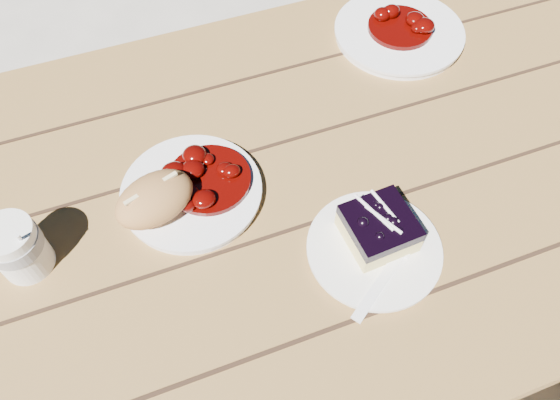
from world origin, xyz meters
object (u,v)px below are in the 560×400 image
object	(u,v)px
coffee_cup	(18,248)
second_plate	(399,33)
bread_roll	(155,199)
main_plate	(192,193)
blueberry_cake	(379,228)
picnic_table	(176,271)
dessert_plate	(374,249)

from	to	relation	value
coffee_cup	second_plate	bearing A→B (deg)	19.22
bread_roll	main_plate	bearing A→B (deg)	19.98
bread_roll	blueberry_cake	size ratio (longest dim) A/B	1.27
picnic_table	main_plate	bearing A→B (deg)	26.38
bread_roll	coffee_cup	size ratio (longest dim) A/B	1.35
blueberry_cake	second_plate	bearing A→B (deg)	55.58
bread_roll	second_plate	xyz separation A→B (m)	(0.52, 0.24, -0.04)
picnic_table	coffee_cup	distance (m)	0.28
picnic_table	second_plate	bearing A→B (deg)	25.14
picnic_table	dessert_plate	xyz separation A→B (m)	(0.28, -0.15, 0.17)
picnic_table	second_plate	distance (m)	0.61
picnic_table	main_plate	distance (m)	0.18
dessert_plate	coffee_cup	world-z (taller)	coffee_cup
picnic_table	bread_roll	distance (m)	0.21
main_plate	coffee_cup	world-z (taller)	coffee_cup
picnic_table	coffee_cup	world-z (taller)	coffee_cup
main_plate	dessert_plate	distance (m)	0.29
picnic_table	coffee_cup	xyz separation A→B (m)	(-0.19, -0.00, 0.21)
main_plate	bread_roll	world-z (taller)	bread_roll
coffee_cup	dessert_plate	bearing A→B (deg)	-18.28
picnic_table	main_plate	xyz separation A→B (m)	(0.06, 0.03, 0.17)
bread_roll	dessert_plate	bearing A→B (deg)	-31.14
bread_roll	coffee_cup	world-z (taller)	coffee_cup
second_plate	dessert_plate	bearing A→B (deg)	-121.66
main_plate	picnic_table	bearing A→B (deg)	-153.62
dessert_plate	second_plate	xyz separation A→B (m)	(0.25, 0.40, 0.00)
second_plate	blueberry_cake	bearing A→B (deg)	-121.58
main_plate	blueberry_cake	xyz separation A→B (m)	(0.23, -0.17, 0.03)
blueberry_cake	coffee_cup	size ratio (longest dim) A/B	1.06
main_plate	coffee_cup	distance (m)	0.25
coffee_cup	second_plate	size ratio (longest dim) A/B	0.37
main_plate	blueberry_cake	world-z (taller)	blueberry_cake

